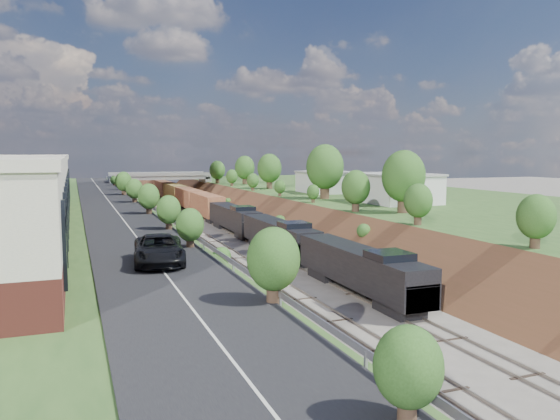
{
  "coord_description": "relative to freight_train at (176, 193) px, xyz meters",
  "views": [
    {
      "loc": [
        -20.45,
        -16.3,
        12.27
      ],
      "look_at": [
        0.78,
        39.41,
        6.0
      ],
      "focal_mm": 35.0,
      "sensor_mm": 36.0,
      "label": 1
    }
  ],
  "objects": [
    {
      "name": "white_building_near",
      "position": [
        20.9,
        -62.54,
        4.33
      ],
      "size": [
        9.0,
        12.0,
        4.0
      ],
      "primitive_type": "cube",
      "color": "silver",
      "rests_on": "platform_right"
    },
    {
      "name": "rail_left_track",
      "position": [
        -5.2,
        -54.54,
        -2.58
      ],
      "size": [
        1.58,
        180.0,
        0.18
      ],
      "primitive_type": "cube",
      "color": "gray",
      "rests_on": "ground"
    },
    {
      "name": "embankment_right",
      "position": [
        8.4,
        -54.54,
        -2.67
      ],
      "size": [
        10.0,
        180.0,
        10.0
      ],
      "primitive_type": "cube",
      "rotation": [
        0.0,
        0.79,
        0.0
      ],
      "color": "brown",
      "rests_on": "ground"
    },
    {
      "name": "suv",
      "position": [
        -17.97,
        -95.47,
        3.36
      ],
      "size": [
        3.83,
        7.03,
        1.87
      ],
      "primitive_type": "imported",
      "rotation": [
        0.0,
        0.0,
        -0.11
      ],
      "color": "black",
      "rests_on": "road"
    },
    {
      "name": "embankment_left",
      "position": [
        -13.6,
        -54.54,
        -2.67
      ],
      "size": [
        10.0,
        180.0,
        10.0
      ],
      "primitive_type": "cube",
      "rotation": [
        0.0,
        0.79,
        0.0
      ],
      "color": "brown",
      "rests_on": "ground"
    },
    {
      "name": "platform_right",
      "position": [
        30.4,
        -54.54,
        -0.17
      ],
      "size": [
        44.0,
        180.0,
        5.0
      ],
      "primitive_type": "cube",
      "color": "#2F5422",
      "rests_on": "ground"
    },
    {
      "name": "road",
      "position": [
        -18.1,
        -54.54,
        2.38
      ],
      "size": [
        8.0,
        180.0,
        0.1
      ],
      "primitive_type": "cube",
      "color": "black",
      "rests_on": "platform_left"
    },
    {
      "name": "overpass",
      "position": [
        -2.6,
        7.46,
        2.24
      ],
      "size": [
        24.5,
        8.3,
        7.4
      ],
      "color": "gray",
      "rests_on": "ground"
    },
    {
      "name": "rail_right_track",
      "position": [
        0.0,
        -54.54,
        -2.58
      ],
      "size": [
        1.58,
        180.0,
        0.18
      ],
      "primitive_type": "cube",
      "color": "gray",
      "rests_on": "ground"
    },
    {
      "name": "tree_right_large",
      "position": [
        14.4,
        -74.54,
        6.71
      ],
      "size": [
        5.25,
        5.25,
        7.61
      ],
      "color": "#473323",
      "rests_on": "platform_right"
    },
    {
      "name": "freight_train",
      "position": [
        0.0,
        0.0,
        0.0
      ],
      "size": [
        3.11,
        191.66,
        4.64
      ],
      "color": "black",
      "rests_on": "ground"
    },
    {
      "name": "tree_left_crest",
      "position": [
        -14.4,
        -94.54,
        4.37
      ],
      "size": [
        2.45,
        2.45,
        3.55
      ],
      "color": "#473323",
      "rests_on": "platform_left"
    },
    {
      "name": "guardrail",
      "position": [
        -14.0,
        -54.73,
        2.88
      ],
      "size": [
        0.1,
        171.0,
        0.7
      ],
      "color": "#99999E",
      "rests_on": "platform_left"
    },
    {
      "name": "white_building_far",
      "position": [
        20.4,
        -40.54,
        4.13
      ],
      "size": [
        8.0,
        10.0,
        3.6
      ],
      "primitive_type": "cube",
      "color": "silver",
      "rests_on": "platform_right"
    }
  ]
}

